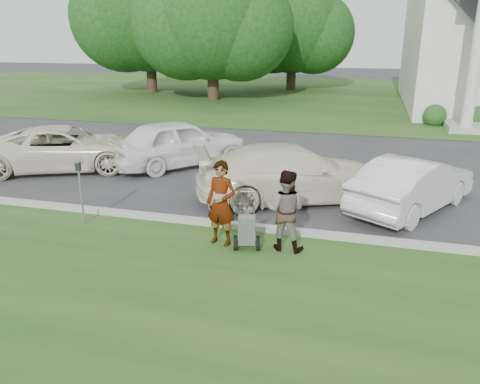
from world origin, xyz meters
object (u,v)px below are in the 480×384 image
at_px(tree_far, 148,14).
at_px(person_right, 285,211).
at_px(tree_left, 212,21).
at_px(car_a, 65,148).
at_px(person_left, 221,204).
at_px(car_d, 413,184).
at_px(parking_meter_near, 80,185).
at_px(car_c, 292,173).
at_px(car_b, 179,143).
at_px(striping_cart, 247,231).
at_px(tree_back, 293,28).

distance_m(tree_far, person_right, 29.72).
bearing_deg(tree_left, car_a, -86.50).
distance_m(tree_left, person_left, 23.96).
height_order(car_a, car_d, car_a).
bearing_deg(person_right, parking_meter_near, 2.62).
distance_m(car_a, car_c, 7.57).
distance_m(car_b, car_d, 7.53).
xyz_separation_m(striping_cart, person_right, (0.72, 0.24, 0.41)).
bearing_deg(tree_far, person_right, -59.22).
height_order(tree_far, car_d, tree_far).
xyz_separation_m(tree_far, car_b, (10.47, -19.71, -4.91)).
relative_size(tree_far, person_right, 7.06).
relative_size(tree_left, person_right, 6.44).
distance_m(person_right, car_c, 3.11).
height_order(striping_cart, car_b, car_b).
height_order(striping_cart, parking_meter_near, parking_meter_near).
bearing_deg(car_a, parking_meter_near, -165.41).
distance_m(striping_cart, parking_meter_near, 3.99).
xyz_separation_m(tree_left, person_right, (9.00, -22.19, -4.29)).
bearing_deg(tree_left, person_right, -67.92).
distance_m(tree_left, person_right, 24.33).
bearing_deg(tree_far, person_left, -61.55).
relative_size(tree_left, car_d, 2.62).
relative_size(car_a, car_b, 1.09).
height_order(striping_cart, person_left, person_left).
xyz_separation_m(striping_cart, car_a, (-7.17, 4.31, 0.28)).
distance_m(tree_far, car_b, 22.86).
relative_size(tree_left, striping_cart, 9.58).
height_order(tree_left, tree_back, tree_left).
bearing_deg(person_left, car_c, 84.75).
distance_m(person_right, car_b, 7.11).
relative_size(tree_left, car_a, 2.12).
bearing_deg(car_a, person_left, -146.63).
bearing_deg(car_a, tree_far, -5.68).
bearing_deg(car_d, person_left, 69.86).
xyz_separation_m(striping_cart, parking_meter_near, (-3.94, 0.31, 0.52)).
relative_size(tree_far, car_b, 2.54).
xyz_separation_m(car_a, car_d, (10.51, -0.98, -0.03)).
distance_m(person_left, car_c, 3.31).
height_order(tree_left, car_a, tree_left).
relative_size(striping_cart, person_right, 0.67).
bearing_deg(person_right, striping_cart, 21.64).
height_order(person_right, car_d, person_right).
distance_m(car_b, car_c, 4.79).
xyz_separation_m(person_right, car_d, (2.61, 3.10, -0.16)).
xyz_separation_m(striping_cart, person_left, (-0.58, 0.14, 0.46)).
height_order(tree_left, car_b, tree_left).
height_order(tree_far, person_left, tree_far).
height_order(tree_left, person_left, tree_left).
xyz_separation_m(parking_meter_near, car_d, (7.28, 3.02, -0.27)).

